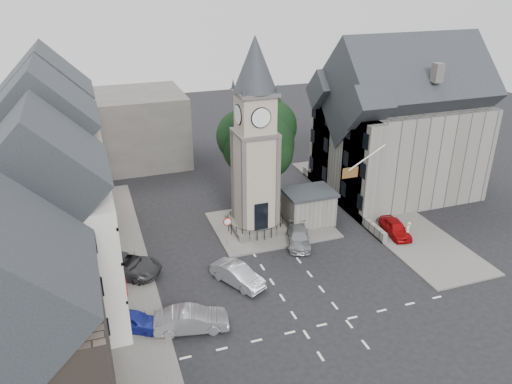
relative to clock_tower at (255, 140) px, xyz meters
name	(u,v)px	position (x,y,z in m)	size (l,w,h in m)	color
ground	(291,278)	(0.00, -7.99, -8.12)	(120.00, 120.00, 0.00)	black
pavement_west	(109,266)	(-12.50, -1.99, -8.05)	(6.00, 30.00, 0.14)	#595651
pavement_east	(375,208)	(12.00, 0.01, -8.05)	(6.00, 26.00, 0.14)	#595651
central_island	(271,225)	(1.50, 0.01, -8.04)	(10.00, 8.00, 0.16)	#595651
road_markings	(325,324)	(0.00, -13.49, -8.12)	(20.00, 8.00, 0.01)	silver
clock_tower	(255,140)	(0.00, 0.00, 0.00)	(4.86, 4.86, 16.25)	#4C4944
stone_shelter	(309,207)	(4.80, -0.49, -6.57)	(4.30, 3.30, 3.08)	slate
town_tree	(258,133)	(2.00, 5.01, -1.15)	(7.20, 7.20, 10.80)	black
warning_sign_post	(228,227)	(-3.20, -2.56, -6.09)	(0.70, 0.19, 2.85)	black
terrace_pink	(55,147)	(-15.50, 8.01, -1.54)	(8.10, 7.60, 12.80)	#CF8E91
terrace_cream	(53,182)	(-15.50, 0.01, -1.54)	(8.10, 7.60, 12.80)	beige
terrace_tudor	(51,239)	(-15.50, -7.99, -1.93)	(8.10, 7.60, 12.00)	silver
building_sw_stone	(12,361)	(-17.00, -16.99, -2.77)	(8.60, 7.60, 10.40)	#423831
backdrop_west	(94,132)	(-12.00, 20.01, -4.12)	(20.00, 10.00, 8.00)	#4C4944
east_building	(397,132)	(15.59, 3.01, -1.86)	(14.40, 11.40, 12.60)	slate
east_boundary_wall	(339,199)	(9.20, 2.01, -7.67)	(0.40, 16.00, 0.90)	slate
flagpole	(367,158)	(8.00, -3.99, -1.12)	(3.68, 0.10, 2.74)	white
car_west_blue	(134,321)	(-11.50, -9.95, -7.48)	(1.51, 3.75, 1.28)	navy
car_west_silver	(191,320)	(-8.10, -11.18, -7.36)	(1.61, 4.62, 1.52)	gray
car_west_grey	(123,265)	(-11.50, -3.44, -7.33)	(2.62, 5.68, 1.58)	#313133
car_island_silver	(238,275)	(-3.89, -7.35, -7.41)	(1.51, 4.34, 1.43)	#9C9EA4
car_island_east	(299,237)	(2.50, -3.68, -7.51)	(1.71, 4.20, 1.22)	gray
car_east_red	(395,228)	(10.80, -4.99, -7.46)	(1.57, 3.90, 1.33)	#9E080B
pedestrian	(407,231)	(11.29, -5.99, -7.29)	(0.60, 0.40, 1.65)	beige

